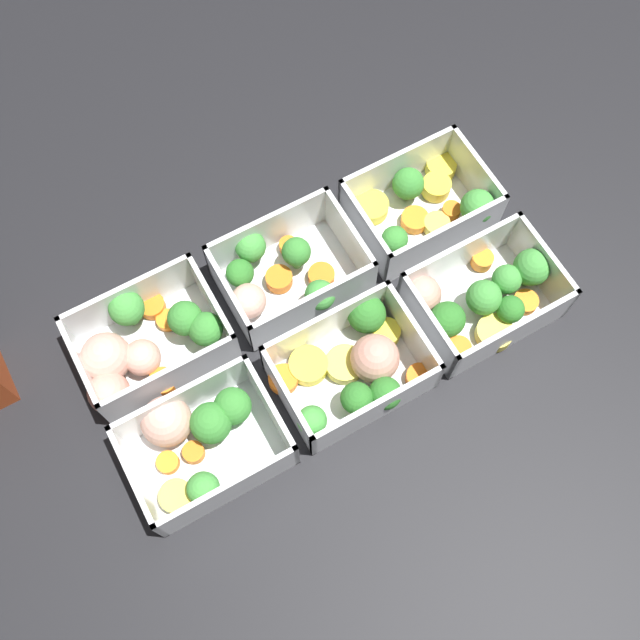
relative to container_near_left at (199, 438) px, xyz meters
The scene contains 7 objects.
ground_plane 0.17m from the container_near_left, 17.53° to the left, with size 4.00×4.00×0.00m, color black.
container_near_left is the anchor object (origin of this frame).
container_near_center 0.17m from the container_near_left, ahead, with size 0.15×0.11×0.06m.
container_near_right 0.31m from the container_near_left, ahead, with size 0.15×0.12×0.06m.
container_far_left 0.11m from the container_near_left, 94.48° to the left, with size 0.16×0.12×0.06m.
container_far_center 0.19m from the container_near_left, 37.08° to the left, with size 0.15×0.12×0.06m.
container_far_right 0.34m from the container_near_left, 19.13° to the left, with size 0.15×0.11×0.06m.
Camera 1 is at (-0.14, -0.25, 0.72)m, focal length 42.00 mm.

